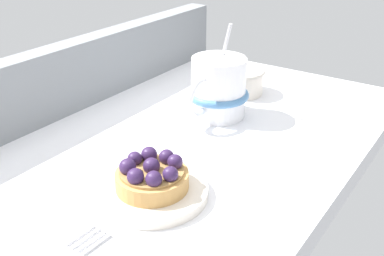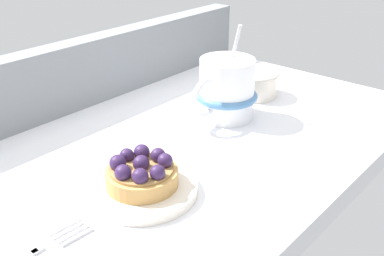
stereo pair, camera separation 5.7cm
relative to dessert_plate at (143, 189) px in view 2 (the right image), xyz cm
name	(u,v)px [view 2 (the right image)]	position (x,y,z in cm)	size (l,w,h in cm)	color
ground_plane	(156,164)	(7.24, 5.17, -2.04)	(79.38, 42.83, 3.07)	white
window_rail_back	(58,80)	(7.24, 24.80, 4.45)	(77.80, 3.57, 9.90)	gray
dessert_plate	(143,189)	(0.00, 0.00, 0.00)	(11.82, 11.82, 1.08)	silver
raspberry_tart	(142,173)	(-0.02, 0.01, 2.04)	(7.72, 7.72, 3.59)	tan
coffee_mug	(229,91)	(21.45, 4.67, 3.72)	(12.02, 8.87, 13.28)	white
sugar_bowl	(255,83)	(31.25, 6.68, 1.65)	(7.58, 7.58, 4.04)	silver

